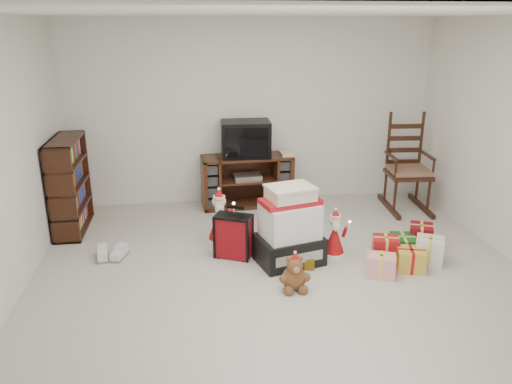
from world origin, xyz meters
TOP-DOWN VIEW (x-y plane):
  - room at (0.00, 0.00)m, footprint 5.01×5.01m
  - tv_stand at (-0.10, 2.25)m, footprint 1.26×0.51m
  - bookshelf at (-2.31, 1.70)m, footprint 0.31×0.93m
  - rocking_chair at (2.04, 1.88)m, footprint 0.60×0.93m
  - gift_pile at (0.13, 0.45)m, footprint 0.76×0.63m
  - red_suitcase at (-0.44, 0.65)m, footprint 0.42×0.33m
  - stocking at (0.13, 0.35)m, footprint 0.32×0.19m
  - teddy_bear at (0.06, -0.13)m, footprint 0.23×0.21m
  - santa_figurine at (0.65, 0.55)m, footprint 0.26×0.25m
  - mrs_claus_figurine at (-0.56, 1.08)m, footprint 0.31×0.30m
  - sneaker_pair at (-1.76, 0.79)m, footprint 0.34×0.29m
  - gift_cluster at (1.37, 0.30)m, footprint 0.77×1.07m
  - crt_television at (-0.11, 2.26)m, footprint 0.67×0.50m

SIDE VIEW (x-z plane):
  - sneaker_pair at x=-1.76m, z-range 0.00..0.10m
  - gift_cluster at x=1.37m, z-range 0.00..0.26m
  - teddy_bear at x=0.06m, z-range -0.02..0.33m
  - santa_figurine at x=0.65m, z-range -0.06..0.48m
  - red_suitcase at x=-0.44m, z-range -0.04..0.53m
  - mrs_claus_figurine at x=-0.56m, z-range -0.07..0.57m
  - stocking at x=0.13m, z-range 0.00..0.63m
  - tv_stand at x=-0.10m, z-range 0.00..0.71m
  - gift_pile at x=0.13m, z-range -0.05..0.78m
  - rocking_chair at x=2.04m, z-range -0.21..1.13m
  - bookshelf at x=-2.31m, z-range -0.02..1.12m
  - crt_television at x=-0.11m, z-range 0.70..1.18m
  - room at x=0.00m, z-range -0.01..2.51m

